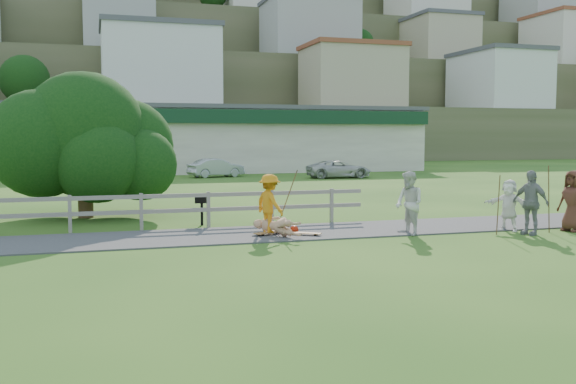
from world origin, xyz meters
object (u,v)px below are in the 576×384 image
object	(u,v)px
skater_rider	(270,207)
tree	(84,159)
spectator_c	(573,201)
bbq	(202,211)
spectator_b	(530,202)
spectator_d	(509,205)
spectator_a	(409,203)
car_silver	(216,168)
skater_fallen	(277,227)
car_white	(339,169)

from	to	relation	value
skater_rider	tree	world-z (taller)	tree
spectator_c	bbq	world-z (taller)	spectator_c
spectator_b	spectator_d	xyz separation A→B (m)	(-0.15, 0.76, -0.15)
spectator_c	tree	size ratio (longest dim) A/B	0.26
spectator_a	bbq	world-z (taller)	spectator_a
spectator_c	tree	world-z (taller)	tree
car_silver	bbq	size ratio (longest dim) A/B	4.10
skater_fallen	tree	size ratio (longest dim) A/B	0.24
car_silver	tree	bearing A→B (deg)	140.58
skater_rider	spectator_a	xyz separation A→B (m)	(3.78, -1.01, 0.09)
skater_fallen	spectator_a	world-z (taller)	spectator_a
spectator_c	spectator_b	bearing A→B (deg)	-97.76
spectator_b	car_white	bearing A→B (deg)	148.80
skater_rider	skater_fallen	distance (m)	0.61
spectator_c	car_silver	world-z (taller)	spectator_c
spectator_d	car_silver	xyz separation A→B (m)	(-3.71, 26.98, -0.13)
skater_rider	tree	distance (m)	7.68
spectator_d	car_white	size ratio (longest dim) A/B	0.36
skater_rider	spectator_a	bearing A→B (deg)	-126.24
spectator_d	car_white	bearing A→B (deg)	140.79
spectator_c	car_white	xyz separation A→B (m)	(2.19, 24.34, -0.30)
tree	car_white	bearing A→B (deg)	46.80
spectator_d	tree	bearing A→B (deg)	-149.69
skater_rider	spectator_d	size ratio (longest dim) A/B	1.07
bbq	spectator_a	bearing A→B (deg)	-27.06
skater_fallen	spectator_d	bearing A→B (deg)	-37.20
spectator_c	tree	xyz separation A→B (m)	(-13.68, 7.45, 1.10)
spectator_a	tree	size ratio (longest dim) A/B	0.27
spectator_d	tree	size ratio (longest dim) A/B	0.22
spectator_b	bbq	xyz separation A→B (m)	(-8.58, 4.57, -0.45)
skater_rider	spectator_c	bearing A→B (deg)	-122.32
spectator_b	spectator_c	bearing A→B (deg)	73.94
spectator_d	car_white	xyz separation A→B (m)	(3.94, 23.75, -0.17)
spectator_a	tree	bearing A→B (deg)	-136.07
spectator_a	spectator_c	xyz separation A→B (m)	(4.93, -0.69, -0.01)
spectator_d	tree	world-z (taller)	tree
spectator_b	car_silver	distance (m)	28.02
car_white	tree	distance (m)	23.22
car_white	bbq	xyz separation A→B (m)	(-12.37, -19.95, -0.13)
skater_fallen	car_white	distance (m)	25.33
spectator_b	skater_rider	bearing A→B (deg)	-127.24
car_silver	car_white	bearing A→B (deg)	-130.09
spectator_c	spectator_d	world-z (taller)	spectator_c
skater_rider	spectator_a	distance (m)	3.91
spectator_c	car_white	distance (m)	24.44
bbq	spectator_c	bearing A→B (deg)	-15.22
skater_rider	bbq	world-z (taller)	skater_rider
spectator_c	skater_rider	bearing A→B (deg)	-115.18
bbq	spectator_d	bearing A→B (deg)	-16.18
spectator_b	tree	bearing A→B (deg)	-144.67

